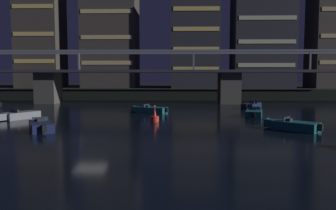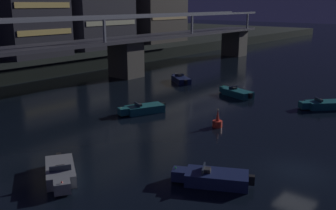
% 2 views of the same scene
% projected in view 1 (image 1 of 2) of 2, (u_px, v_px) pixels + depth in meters
% --- Properties ---
extents(ground_plane, '(400.00, 400.00, 0.00)m').
position_uv_depth(ground_plane, '(90.00, 138.00, 26.13)').
color(ground_plane, black).
extents(far_riverbank, '(240.00, 80.00, 2.20)m').
position_uv_depth(far_riverbank, '(155.00, 88.00, 107.64)').
color(far_riverbank, black).
rests_on(far_riverbank, ground).
extents(river_bridge, '(104.09, 6.40, 9.38)m').
position_uv_depth(river_bridge, '(138.00, 79.00, 59.54)').
color(river_bridge, '#4C4944').
rests_on(river_bridge, ground).
extents(tower_west_low, '(9.96, 8.68, 31.11)m').
position_uv_depth(tower_west_low, '(40.00, 23.00, 78.42)').
color(tower_west_low, '#423D38').
rests_on(tower_west_low, far_riverbank).
extents(tower_west_tall, '(12.77, 10.78, 29.49)m').
position_uv_depth(tower_west_tall, '(111.00, 27.00, 80.23)').
color(tower_west_tall, '#423D38').
rests_on(tower_west_tall, far_riverbank).
extents(tower_central, '(10.89, 12.94, 22.19)m').
position_uv_depth(tower_central, '(194.00, 41.00, 78.40)').
color(tower_central, '#282833').
rests_on(tower_central, far_riverbank).
extents(tower_east_tall, '(13.73, 8.94, 26.49)m').
position_uv_depth(tower_east_tall, '(262.00, 32.00, 77.35)').
color(tower_east_tall, '#282833').
rests_on(tower_east_tall, far_riverbank).
extents(speedboat_near_center, '(4.49, 4.27, 1.16)m').
position_uv_depth(speedboat_near_center, '(293.00, 126.00, 29.81)').
color(speedboat_near_center, '#196066').
rests_on(speedboat_near_center, ground).
extents(speedboat_near_right, '(3.72, 4.82, 1.16)m').
position_uv_depth(speedboat_near_right, '(20.00, 115.00, 37.79)').
color(speedboat_near_right, gray).
rests_on(speedboat_near_right, ground).
extents(speedboat_mid_left, '(5.04, 3.18, 1.16)m').
position_uv_depth(speedboat_mid_left, '(150.00, 110.00, 43.87)').
color(speedboat_mid_left, '#196066').
rests_on(speedboat_mid_left, ground).
extents(speedboat_mid_center, '(3.82, 4.78, 1.16)m').
position_uv_depth(speedboat_mid_center, '(252.00, 106.00, 50.29)').
color(speedboat_mid_center, '#19234C').
rests_on(speedboat_mid_center, ground).
extents(speedboat_far_center, '(3.50, 4.90, 1.16)m').
position_uv_depth(speedboat_far_center, '(41.00, 126.00, 29.61)').
color(speedboat_far_center, '#19234C').
rests_on(speedboat_far_center, ground).
extents(speedboat_far_right, '(2.82, 5.17, 1.16)m').
position_uv_depth(speedboat_far_right, '(254.00, 113.00, 39.90)').
color(speedboat_far_right, '#196066').
rests_on(speedboat_far_right, ground).
extents(channel_buoy, '(0.90, 0.90, 1.76)m').
position_uv_depth(channel_buoy, '(155.00, 117.00, 35.39)').
color(channel_buoy, red).
rests_on(channel_buoy, ground).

